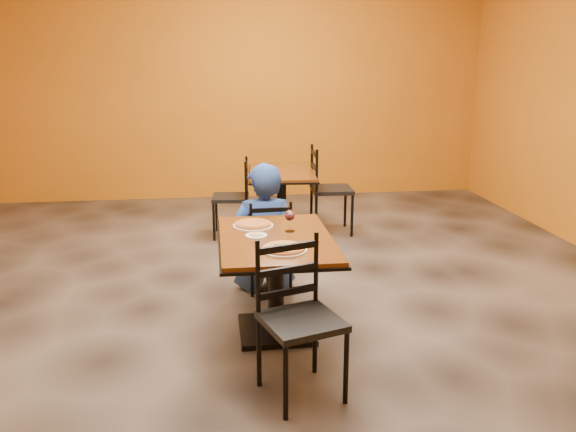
{
  "coord_description": "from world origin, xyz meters",
  "views": [
    {
      "loc": [
        -0.43,
        -4.5,
        2.0
      ],
      "look_at": [
        0.11,
        -0.3,
        0.85
      ],
      "focal_mm": 36.43,
      "sensor_mm": 36.0,
      "label": 1
    }
  ],
  "objects": [
    {
      "name": "chair_main_near",
      "position": [
        0.06,
        -1.35,
        0.48
      ],
      "size": [
        0.55,
        0.55,
        0.96
      ],
      "primitive_type": null,
      "rotation": [
        0.0,
        0.0,
        0.31
      ],
      "color": "black",
      "rests_on": "floor"
    },
    {
      "name": "table_second",
      "position": [
        0.34,
        2.02,
        0.55
      ],
      "size": [
        0.83,
        1.16,
        0.75
      ],
      "rotation": [
        0.0,
        0.0,
        -0.07
      ],
      "color": "#642F0F",
      "rests_on": "floor"
    },
    {
      "name": "side_plate",
      "position": [
        -0.14,
        -0.46,
        0.76
      ],
      "size": [
        0.16,
        0.16,
        0.01
      ],
      "primitive_type": "cylinder",
      "color": "white",
      "rests_on": "table_main"
    },
    {
      "name": "chair_second_left",
      "position": [
        -0.25,
        2.02,
        0.45
      ],
      "size": [
        0.44,
        0.44,
        0.9
      ],
      "primitive_type": null,
      "rotation": [
        0.0,
        0.0,
        -1.66
      ],
      "color": "black",
      "rests_on": "floor"
    },
    {
      "name": "pizza_far",
      "position": [
        -0.14,
        -0.2,
        0.77
      ],
      "size": [
        0.28,
        0.28,
        0.02
      ],
      "primitive_type": "cylinder",
      "color": "orange",
      "rests_on": "plate_far"
    },
    {
      "name": "chair_second_right",
      "position": [
        0.93,
        2.02,
        0.51
      ],
      "size": [
        0.47,
        0.47,
        1.02
      ],
      "primitive_type": null,
      "rotation": [
        0.0,
        0.0,
        1.54
      ],
      "color": "black",
      "rests_on": "floor"
    },
    {
      "name": "table_main",
      "position": [
        0.0,
        -0.5,
        0.56
      ],
      "size": [
        0.83,
        1.23,
        0.75
      ],
      "color": "#642F0F",
      "rests_on": "floor"
    },
    {
      "name": "fork",
      "position": [
        -0.15,
        -0.72,
        0.75
      ],
      "size": [
        0.04,
        0.19,
        0.0
      ],
      "primitive_type": "cube",
      "rotation": [
        0.0,
        0.0,
        0.13
      ],
      "color": "silver",
      "rests_on": "table_main"
    },
    {
      "name": "wall_back",
      "position": [
        0.0,
        4.0,
        1.5
      ],
      "size": [
        7.0,
        0.01,
        3.0
      ],
      "primitive_type": "cube",
      "color": "orange",
      "rests_on": "ground"
    },
    {
      "name": "dip",
      "position": [
        -0.14,
        -0.46,
        0.76
      ],
      "size": [
        0.09,
        0.09,
        0.01
      ],
      "primitive_type": "cylinder",
      "color": "#A78351",
      "rests_on": "side_plate"
    },
    {
      "name": "plate_far",
      "position": [
        -0.14,
        -0.2,
        0.76
      ],
      "size": [
        0.31,
        0.31,
        0.01
      ],
      "primitive_type": "cylinder",
      "color": "white",
      "rests_on": "table_main"
    },
    {
      "name": "chair_main_far",
      "position": [
        0.03,
        0.38,
        0.42
      ],
      "size": [
        0.4,
        0.4,
        0.83
      ],
      "primitive_type": null,
      "rotation": [
        0.0,
        0.0,
        3.2
      ],
      "color": "black",
      "rests_on": "floor"
    },
    {
      "name": "pizza_main",
      "position": [
        0.02,
        -0.81,
        0.77
      ],
      "size": [
        0.28,
        0.28,
        0.02
      ],
      "primitive_type": "cylinder",
      "color": "maroon",
      "rests_on": "plate_main"
    },
    {
      "name": "diner",
      "position": [
        -0.01,
        0.41,
        0.57
      ],
      "size": [
        0.6,
        0.41,
        1.14
      ],
      "primitive_type": "imported",
      "rotation": [
        0.0,
        0.0,
        3.2
      ],
      "color": "navy",
      "rests_on": "floor"
    },
    {
      "name": "plate_main",
      "position": [
        0.02,
        -0.81,
        0.76
      ],
      "size": [
        0.31,
        0.31,
        0.01
      ],
      "primitive_type": "cylinder",
      "color": "white",
      "rests_on": "table_main"
    },
    {
      "name": "knife",
      "position": [
        0.27,
        -0.68,
        0.75
      ],
      "size": [
        0.14,
        0.18,
        0.0
      ],
      "primitive_type": "cube",
      "rotation": [
        0.0,
        0.0,
        -0.64
      ],
      "color": "silver",
      "rests_on": "table_main"
    },
    {
      "name": "wine_glass",
      "position": [
        0.12,
        -0.37,
        0.84
      ],
      "size": [
        0.08,
        0.08,
        0.18
      ],
      "primitive_type": null,
      "color": "white",
      "rests_on": "table_main"
    },
    {
      "name": "floor",
      "position": [
        0.0,
        0.0,
        0.0
      ],
      "size": [
        7.0,
        8.0,
        0.01
      ],
      "primitive_type": "cube",
      "color": "black",
      "rests_on": "ground"
    }
  ]
}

